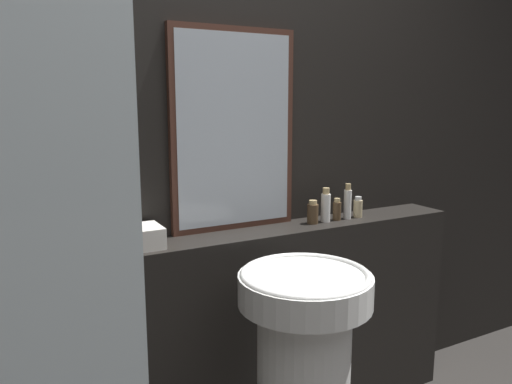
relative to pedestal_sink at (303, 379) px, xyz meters
name	(u,v)px	position (x,y,z in m)	size (l,w,h in m)	color
wall_back	(217,157)	(-0.06, 0.61, 0.74)	(8.00, 0.06, 2.50)	black
vanity_counter	(232,339)	(-0.06, 0.47, -0.04)	(2.29, 0.22, 0.94)	black
pedestal_sink	(303,379)	(0.00, 0.00, 0.00)	(0.47, 0.47, 0.91)	white
mirror	(234,131)	(0.00, 0.56, 0.86)	(0.57, 0.03, 0.85)	#47281E
towel_stack	(139,237)	(-0.45, 0.47, 0.47)	(0.17, 0.16, 0.08)	silver
shampoo_bottle	(313,213)	(0.35, 0.47, 0.48)	(0.05, 0.05, 0.11)	#4C3823
conditioner_bottle	(326,206)	(0.43, 0.47, 0.50)	(0.04, 0.04, 0.16)	white
lotion_bottle	(337,210)	(0.49, 0.47, 0.48)	(0.04, 0.04, 0.10)	#4C3823
body_wash_bottle	(348,203)	(0.55, 0.47, 0.51)	(0.04, 0.04, 0.17)	white
hand_soap_bottle	(358,208)	(0.62, 0.47, 0.48)	(0.04, 0.04, 0.10)	#C6B284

